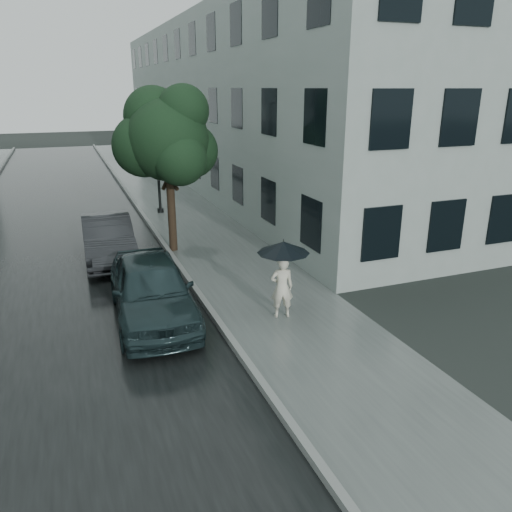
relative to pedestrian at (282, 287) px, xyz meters
name	(u,v)px	position (x,y,z in m)	size (l,w,h in m)	color
ground	(293,329)	(-0.02, -0.75, -0.78)	(120.00, 120.00, 0.00)	black
sidewalk	(184,214)	(0.23, 11.25, -0.77)	(3.50, 60.00, 0.01)	slate
kerb_near	(143,216)	(-1.60, 11.25, -0.70)	(0.15, 60.00, 0.15)	slate
asphalt_road	(58,225)	(-5.10, 11.25, -0.77)	(6.85, 60.00, 0.00)	black
building_near	(238,103)	(5.45, 18.75, 3.72)	(7.02, 36.00, 9.00)	#8F9C97
pedestrian	(282,287)	(0.00, 0.00, 0.00)	(0.56, 0.37, 1.54)	beige
umbrella	(283,247)	(0.02, 0.00, 1.02)	(1.39, 1.39, 1.05)	black
street_tree	(167,138)	(-1.35, 6.32, 3.02)	(3.50, 3.18, 5.51)	#332619
lamp_post	(153,151)	(-0.88, 11.83, 2.00)	(0.83, 0.42, 4.83)	black
car_near	(152,289)	(-2.97, 1.02, 0.01)	(1.84, 4.56, 1.56)	#1C2D30
car_far	(108,239)	(-3.52, 5.96, -0.05)	(1.52, 4.35, 1.43)	black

